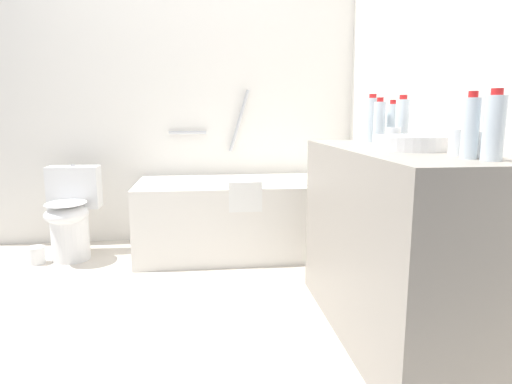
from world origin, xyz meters
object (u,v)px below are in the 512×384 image
Objects in this scene: water_bottle_2 at (471,127)px; drinking_glass_0 at (458,142)px; water_bottle_0 at (392,123)px; water_bottle_1 at (372,120)px; water_bottle_4 at (494,127)px; toilet_paper_roll at (37,255)px; bathtub at (248,213)px; toilet at (71,213)px; drinking_glass_2 at (393,137)px; drinking_glass_1 at (486,145)px; sink_basin at (410,143)px; water_bottle_5 at (379,122)px; water_bottle_3 at (402,122)px; sink_faucet at (451,143)px.

water_bottle_2 is 0.14m from drinking_glass_0.
water_bottle_1 reaches higher than water_bottle_0.
toilet_paper_roll is (-2.10, 1.75, -0.92)m from water_bottle_4.
water_bottle_0 is 0.86m from water_bottle_4.
bathtub reaches higher than drinking_glass_0.
water_bottle_1 is at bearing -20.54° from toilet_paper_roll.
toilet is at bearing 135.40° from water_bottle_4.
drinking_glass_2 is at bearing -28.11° from toilet_paper_roll.
toilet is 2.97× the size of water_bottle_0.
drinking_glass_2 is at bearing 99.56° from drinking_glass_1.
water_bottle_4 is at bearing 46.38° from toilet.
drinking_glass_0 is (-0.04, -0.67, -0.06)m from water_bottle_0.
water_bottle_2 reaches higher than sink_basin.
water_bottle_4 is at bearing -114.56° from drinking_glass_1.
toilet is 7.33× the size of drinking_glass_2.
bathtub is at bearing 118.58° from water_bottle_5.
sink_basin is at bearing 95.36° from water_bottle_2.
water_bottle_4 is 0.84m from water_bottle_5.
water_bottle_1 is at bearing 119.87° from water_bottle_0.
drinking_glass_0 is 0.11m from drinking_glass_1.
bathtub is at bearing 119.77° from water_bottle_3.
water_bottle_2 is (0.58, -1.80, 0.69)m from bathtub.
water_bottle_3 is 2.53m from toilet_paper_roll.
water_bottle_3 is at bearing -60.23° from bathtub.
drinking_glass_0 is at bearing -86.16° from water_bottle_5.
sink_basin is 0.22m from drinking_glass_2.
water_bottle_2 is at bearing -39.06° from toilet_paper_roll.
water_bottle_0 is 0.13m from water_bottle_1.
water_bottle_4 is at bearing -88.03° from water_bottle_1.
drinking_glass_0 reaches higher than toilet.
sink_faucet is at bearing 0.00° from sink_basin.
water_bottle_4 reaches higher than water_bottle_0.
water_bottle_3 is 0.66m from drinking_glass_1.
water_bottle_3 reaches higher than water_bottle_0.
sink_faucet reaches higher than sink_basin.
sink_faucet is 1.57× the size of drinking_glass_0.
water_bottle_4 is 2.42× the size of drinking_glass_0.
water_bottle_5 is 0.65m from drinking_glass_0.
water_bottle_1 is 0.24m from water_bottle_3.
drinking_glass_0 is (0.07, -0.24, 0.02)m from sink_basin.
water_bottle_2 is 2.36× the size of drinking_glass_0.
toilet is 4.34× the size of sink_faucet.
water_bottle_0 is 0.95× the size of water_bottle_5.
water_bottle_0 is at bearing -57.53° from bathtub.
sink_faucet is 1.66× the size of drinking_glass_1.
water_bottle_2 is 0.94× the size of water_bottle_3.
drinking_glass_2 is at bearing -93.38° from water_bottle_1.
drinking_glass_1 is 1.01× the size of drinking_glass_2.
drinking_glass_0 is at bearing -74.97° from sink_basin.
bathtub reaches higher than sink_basin.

